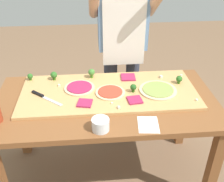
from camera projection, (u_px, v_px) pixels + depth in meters
The scene contains 24 objects.
ground_plane at pixel (107, 173), 2.28m from camera, with size 8.00×8.00×0.00m, color brown.
prep_table at pixel (106, 112), 1.93m from camera, with size 1.55×0.79×0.75m.
cutting_board at pixel (109, 92), 1.95m from camera, with size 1.27×0.55×0.02m, color tan.
chefs_knife at pixel (42, 96), 1.87m from camera, with size 0.23×0.20×0.02m.
pizza_whole_tomato_red at pixel (110, 92), 1.91m from camera, with size 0.21×0.21×0.02m.
pizza_whole_pesto_green at pixel (158, 90), 1.94m from camera, with size 0.27×0.27×0.02m.
pizza_whole_beet_magenta at pixel (79, 88), 1.97m from camera, with size 0.22×0.22×0.02m.
pizza_slice_far_right at pixel (128, 77), 2.10m from camera, with size 0.11×0.11×0.01m, color #9E234C.
pizza_slice_center at pixel (85, 103), 1.80m from camera, with size 0.10×0.10×0.01m, color #9E234C.
pizza_slice_near_right at pixel (135, 100), 1.83m from camera, with size 0.10×0.10×0.01m, color #9E234C.
broccoli_floret_center_right at pixel (133, 87), 1.91m from camera, with size 0.05×0.05×0.06m.
broccoli_floret_front_left at pixel (92, 73), 2.09m from camera, with size 0.05×0.05×0.07m.
broccoli_floret_back_left at pixel (179, 79), 2.02m from camera, with size 0.05×0.05×0.06m.
broccoli_floret_front_mid at pixel (54, 75), 2.06m from camera, with size 0.05×0.05×0.07m.
broccoli_floret_center_left at pixel (30, 76), 2.06m from camera, with size 0.04×0.04×0.05m.
cheese_crumble_a at pixel (161, 77), 2.10m from camera, with size 0.02×0.02×0.02m, color silver.
cheese_crumble_b at pixel (181, 75), 2.12m from camera, with size 0.01×0.01×0.01m, color silver.
cheese_crumble_c at pixel (112, 103), 1.80m from camera, with size 0.01×0.01×0.01m, color white.
cheese_crumble_d at pixel (119, 107), 1.75m from camera, with size 0.02×0.02×0.02m, color silver.
cheese_crumble_e at pixel (59, 85), 2.00m from camera, with size 0.01×0.01×0.01m, color white.
cheese_crumble_f at pixel (197, 100), 1.83m from camera, with size 0.01×0.01×0.01m, color silver.
flour_cup at pixel (101, 125), 1.59m from camera, with size 0.11×0.11×0.08m.
recipe_note at pixel (148, 125), 1.65m from camera, with size 0.13×0.16×0.00m, color white.
cook_center at pixel (122, 37), 2.24m from camera, with size 0.54×0.39×1.67m.
Camera 1 is at (-0.09, -1.56, 1.80)m, focal length 43.06 mm.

